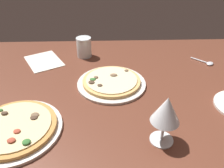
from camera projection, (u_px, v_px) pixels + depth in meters
dining_table at (112, 101)px, 83.13cm from camera, size 150.00×110.00×4.00cm
pizza_main at (112, 82)px, 88.58cm from camera, size 27.38×27.38×3.19cm
pizza_side at (15, 128)px, 66.84cm from camera, size 28.16×28.16×3.39cm
wine_glass_near at (166, 111)px, 58.48cm from camera, size 8.04×8.04×15.33cm
water_glass at (84, 48)px, 108.67cm from camera, size 7.21×7.21×9.63cm
paper_menu at (44, 61)px, 106.13cm from camera, size 21.95×23.76×0.30cm
spoon at (207, 63)px, 104.16cm from camera, size 9.36×9.39×1.00cm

